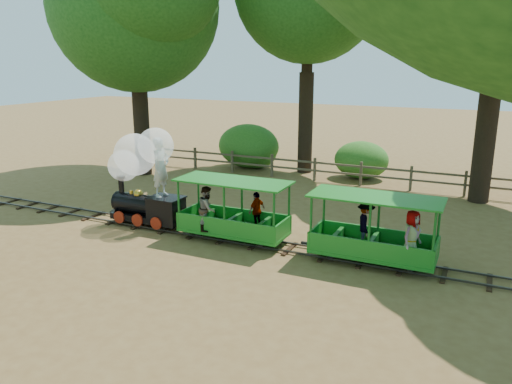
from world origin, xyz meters
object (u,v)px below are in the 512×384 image
at_px(carriage_rear, 378,235).
at_px(fence, 337,170).
at_px(carriage_front, 230,215).
at_px(locomotive, 142,170).

height_order(carriage_rear, fence, carriage_rear).
xyz_separation_m(carriage_front, carriage_rear, (4.18, 0.07, 0.02)).
relative_size(carriage_front, carriage_rear, 1.00).
xyz_separation_m(carriage_front, fence, (0.82, 8.05, -0.18)).
xyz_separation_m(carriage_rear, fence, (-3.36, 7.98, -0.21)).
bearing_deg(carriage_front, locomotive, 177.72).
height_order(locomotive, fence, locomotive).
bearing_deg(carriage_rear, fence, 112.82).
relative_size(carriage_rear, fence, 0.18).
bearing_deg(fence, carriage_front, -95.83).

